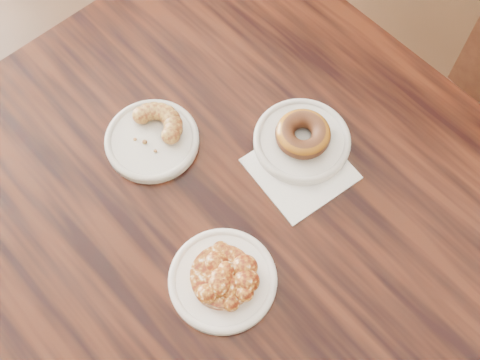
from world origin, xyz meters
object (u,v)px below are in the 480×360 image
Objects in this scene: cafe_table at (219,274)px; glazed_donut at (303,134)px; cruller_fragment at (150,134)px; apple_fritter at (222,276)px.

cafe_table is 0.45m from glazed_donut.
cruller_fragment is (-0.15, 0.03, 0.40)m from cafe_table.
apple_fritter is (0.04, -0.27, -0.00)m from glazed_donut.
apple_fritter reaches higher than cafe_table.
cafe_table is at bearing -11.03° from cruller_fragment.
apple_fritter reaches higher than cruller_fragment.
cafe_table is 7.23× the size of apple_fritter.
apple_fritter is at bearing -80.96° from glazed_donut.
cruller_fragment is at bearing 154.16° from apple_fritter.
cruller_fragment is (-0.25, 0.12, -0.00)m from apple_fritter.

